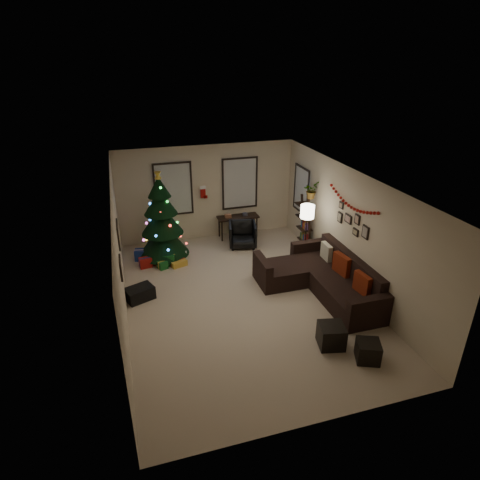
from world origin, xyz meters
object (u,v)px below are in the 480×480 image
desk (238,219)px  desk_chair (243,235)px  sofa (322,279)px  christmas_tree (162,223)px  bookshelf (305,225)px

desk → desk_chair: size_ratio=1.70×
desk_chair → sofa: bearing=-55.6°
christmas_tree → bookshelf: 3.78m
desk_chair → bookshelf: bearing=-12.0°
bookshelf → sofa: bearing=-103.3°
sofa → desk_chair: sofa is taller
desk → bookshelf: 2.03m
christmas_tree → sofa: (3.24, -2.65, -0.71)m
desk_chair → desk: bearing=98.2°
sofa → desk: 3.54m
desk_chair → bookshelf: 1.75m
sofa → desk_chair: 2.93m
christmas_tree → sofa: 4.25m
sofa → desk: size_ratio=2.43×
christmas_tree → bookshelf: bearing=-9.8°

